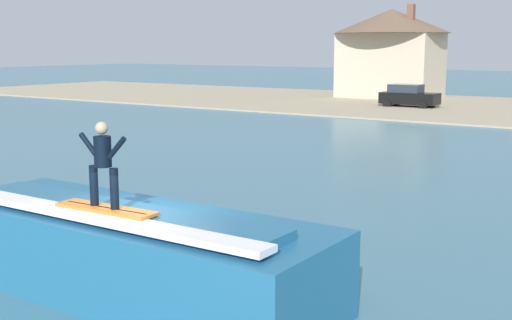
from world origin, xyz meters
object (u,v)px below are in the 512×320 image
Objects in this scene: surfer at (103,160)px; car_near_shore at (409,96)px; wave_crest at (129,251)px; surfboard at (106,209)px; house_with_chimney at (391,46)px.

surfer is 43.33m from car_near_shore.
car_near_shore is (-10.27, 41.44, 0.10)m from wave_crest.
surfboard is at bearing -8.25° from surfer.
car_near_shore is at bearing 103.92° from wave_crest.
house_with_chimney is at bearing 106.98° from surfer.
surfboard is 0.48× the size of car_near_shore.
surfer is at bearing -73.02° from house_with_chimney.
wave_crest is 1.16m from surfboard.
wave_crest is at bearing -72.85° from house_with_chimney.
car_near_shore is (-10.34, 42.05, -0.89)m from surfboard.
wave_crest is at bearing 92.81° from surfer.
surfboard reaches higher than car_near_shore.
house_with_chimney is at bearing 107.02° from surfboard.
surfer is at bearing -76.23° from car_near_shore.
wave_crest is 42.70m from car_near_shore.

